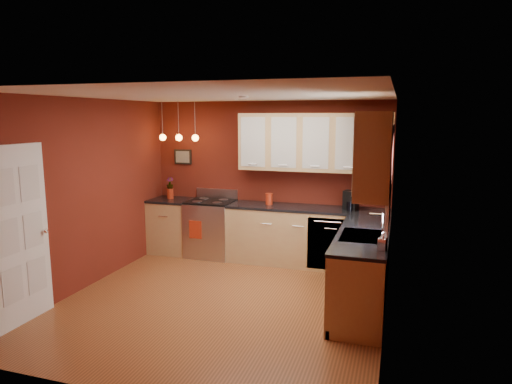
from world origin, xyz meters
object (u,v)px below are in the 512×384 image
(gas_range, at_px, (211,228))
(soap_pump, at_px, (383,241))
(sink, at_px, (363,237))
(red_canister, at_px, (269,199))
(coffee_maker, at_px, (351,201))

(gas_range, distance_m, soap_pump, 3.57)
(gas_range, height_order, sink, sink)
(sink, bearing_deg, red_canister, 136.36)
(gas_range, xyz_separation_m, sink, (2.62, -1.50, 0.43))
(sink, relative_size, red_canister, 3.82)
(sink, bearing_deg, gas_range, 150.22)
(gas_range, height_order, coffee_maker, coffee_maker)
(gas_range, xyz_separation_m, coffee_maker, (2.32, -0.01, 0.60))
(red_canister, bearing_deg, gas_range, -178.28)
(gas_range, xyz_separation_m, red_canister, (1.02, 0.03, 0.55))
(gas_range, relative_size, red_canister, 6.06)
(red_canister, xyz_separation_m, soap_pump, (1.85, -2.08, 0.00))
(gas_range, height_order, red_canister, red_canister)
(gas_range, distance_m, red_canister, 1.16)
(gas_range, bearing_deg, red_canister, 1.72)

